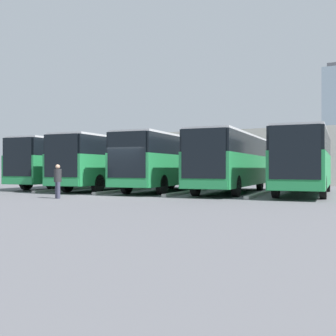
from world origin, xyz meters
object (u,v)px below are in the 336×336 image
bus_3 (111,161)px  pedestrian (58,180)px  bus_2 (167,161)px  bus_0 (305,160)px  bus_4 (70,162)px  bus_1 (231,160)px

bus_3 → pedestrian: (-2.24, 7.70, -1.03)m
bus_2 → pedestrian: size_ratio=6.77×
bus_0 → pedestrian: bearing=35.8°
bus_0 → bus_2: size_ratio=1.00×
bus_3 → bus_4: same height
bus_1 → bus_4: same height
bus_1 → bus_3: (8.16, 0.38, 0.00)m
bus_4 → bus_0: bearing=175.4°
bus_0 → pedestrian: bus_0 is taller
bus_2 → pedestrian: bus_2 is taller
bus_1 → pedestrian: size_ratio=6.77×
bus_1 → pedestrian: bus_1 is taller
bus_0 → bus_2: same height
bus_0 → bus_4: bearing=-4.6°
bus_0 → pedestrian: (10.00, 8.36, -1.03)m
bus_1 → pedestrian: bearing=49.7°
bus_3 → bus_2: bearing=178.5°
bus_2 → bus_1: bearing=178.7°
bus_1 → bus_3: size_ratio=1.00×
bus_0 → bus_1: 4.09m
bus_0 → bus_2: (8.16, 0.47, 0.00)m
bus_3 → bus_4: size_ratio=1.00×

